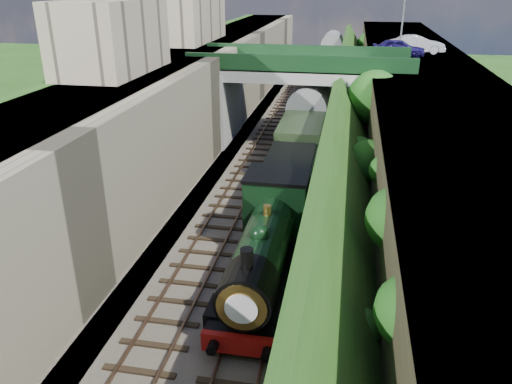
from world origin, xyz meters
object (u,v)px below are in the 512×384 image
at_px(tree, 376,99).
at_px(locomotive, 266,247).
at_px(lamppost, 404,12).
at_px(road_bridge, 307,93).
at_px(tender, 288,186).
at_px(car_blue, 399,48).
at_px(car_silver, 417,44).

relative_size(tree, locomotive, 0.65).
bearing_deg(lamppost, tree, -101.54).
relative_size(road_bridge, tree, 2.42).
bearing_deg(tender, car_blue, 69.36).
xyz_separation_m(tree, locomotive, (-4.71, -16.17, -2.75)).
height_order(car_blue, tender, car_blue).
bearing_deg(car_blue, locomotive, 165.15).
xyz_separation_m(car_silver, locomotive, (-8.21, -27.27, -5.09)).
xyz_separation_m(road_bridge, car_silver, (8.47, 7.37, 2.90)).
bearing_deg(locomotive, tree, 73.75).
height_order(car_silver, locomotive, car_silver).
relative_size(car_silver, tender, 0.74).
bearing_deg(tree, locomotive, -106.25).
bearing_deg(locomotive, car_blue, 75.20).
height_order(road_bridge, tree, road_bridge).
relative_size(road_bridge, locomotive, 1.56).
xyz_separation_m(lamppost, tender, (-6.79, -19.00, -7.95)).
distance_m(locomotive, tender, 7.37).
height_order(lamppost, tender, lamppost).
bearing_deg(tree, road_bridge, 143.16).
distance_m(lamppost, tender, 21.68).
distance_m(road_bridge, tender, 12.78).
xyz_separation_m(road_bridge, lamppost, (7.05, 6.46, 5.49)).
height_order(car_blue, car_silver, car_silver).
bearing_deg(tree, lamppost, 78.46).
distance_m(car_silver, locomotive, 28.93).
bearing_deg(car_silver, road_bridge, 124.64).
bearing_deg(car_silver, car_blue, 140.42).
height_order(road_bridge, tender, road_bridge).
xyz_separation_m(car_blue, car_silver, (1.69, 2.58, 0.02)).
relative_size(lamppost, car_silver, 1.36).
distance_m(road_bridge, car_silver, 11.60).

